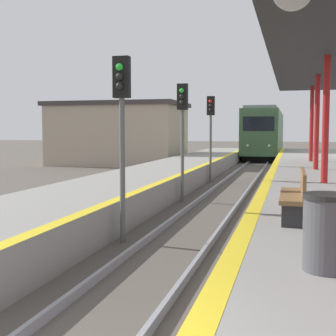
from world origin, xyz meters
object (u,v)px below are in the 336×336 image
Objects in this scene: signal_mid at (182,119)px; trash_bin at (328,232)px; bench at (296,193)px; train at (266,133)px; signal_far at (211,122)px; signal_near at (122,113)px.

signal_mid is 4.49× the size of trash_bin.
trash_bin is 0.47× the size of bench.
signal_far is at bearing -93.39° from train.
signal_far is 13.90m from bench.
trash_bin is at bearing -44.59° from signal_near.
trash_bin is at bearing -85.95° from train.
bench is at bearing -86.11° from train.
trash_bin is at bearing -75.76° from signal_far.
signal_far reaches higher than bench.
train is at bearing 93.89° from bench.
train is 39.80m from trash_bin.
signal_mid is at bearing 90.67° from signal_near.
signal_far is at bearing 106.19° from bench.
signal_near is 5.91m from trash_bin.
signal_mid is at bearing -89.51° from signal_far.
train is 36.58m from bench.
signal_far is at bearing 90.58° from signal_near.
train is 4.93× the size of signal_far.
trash_bin is (4.05, -4.00, -1.58)m from signal_near.
bench is (-0.33, 3.20, 0.03)m from trash_bin.
signal_mid is at bearing 111.96° from trash_bin.
signal_far reaches higher than trash_bin.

